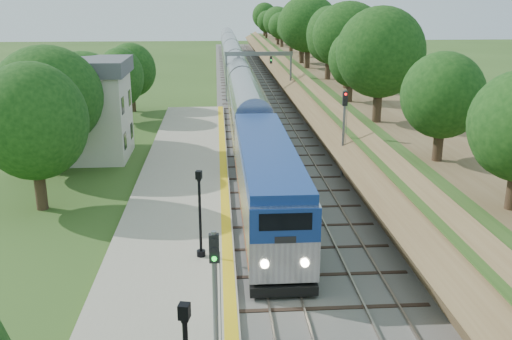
{
  "coord_description": "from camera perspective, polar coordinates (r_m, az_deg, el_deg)",
  "views": [
    {
      "loc": [
        -2.71,
        -15.87,
        12.61
      ],
      "look_at": [
        -0.5,
        16.33,
        2.8
      ],
      "focal_mm": 40.0,
      "sensor_mm": 36.0,
      "label": 1
    }
  ],
  "objects": [
    {
      "name": "train",
      "position": [
        82.26,
        -2.04,
        9.69
      ],
      "size": [
        3.04,
        121.86,
        4.47
      ],
      "color": "black",
      "rests_on": "trackbed"
    },
    {
      "name": "trackbed",
      "position": [
        77.05,
        -0.38,
        7.53
      ],
      "size": [
        9.5,
        170.0,
        0.28
      ],
      "color": "#4C4944",
      "rests_on": "ground"
    },
    {
      "name": "platform",
      "position": [
        34.3,
        -7.84,
        -4.49
      ],
      "size": [
        6.4,
        68.0,
        0.38
      ],
      "primitive_type": "cube",
      "color": "gray",
      "rests_on": "ground"
    },
    {
      "name": "station_building",
      "position": [
        48.0,
        -17.56,
        5.9
      ],
      "size": [
        8.6,
        6.6,
        8.0
      ],
      "color": "beige",
      "rests_on": "ground"
    },
    {
      "name": "signal_gantry",
      "position": [
        71.48,
        0.26,
        10.65
      ],
      "size": [
        8.4,
        0.38,
        6.2
      ],
      "color": "slate",
      "rests_on": "ground"
    },
    {
      "name": "lamppost_far",
      "position": [
        27.76,
        -5.61,
        -4.89
      ],
      "size": [
        0.43,
        0.43,
        4.39
      ],
      "color": "black",
      "rests_on": "platform"
    },
    {
      "name": "yellow_stripe",
      "position": [
        34.14,
        -3.07,
        -4.11
      ],
      "size": [
        0.55,
        68.0,
        0.01
      ],
      "primitive_type": "cube",
      "color": "gold",
      "rests_on": "platform"
    },
    {
      "name": "signal_platform",
      "position": [
        18.37,
        -4.11,
        -12.14
      ],
      "size": [
        0.32,
        0.25,
        5.41
      ],
      "color": "slate",
      "rests_on": "platform"
    },
    {
      "name": "signal_farside",
      "position": [
        40.87,
        8.78,
        4.52
      ],
      "size": [
        0.35,
        0.28,
        6.33
      ],
      "color": "slate",
      "rests_on": "ground"
    },
    {
      "name": "trees_behind_platform",
      "position": [
        38.36,
        -16.61,
        4.04
      ],
      "size": [
        7.82,
        53.32,
        7.21
      ],
      "color": "#332316",
      "rests_on": "ground"
    },
    {
      "name": "embankment",
      "position": [
        77.72,
        5.85,
        8.94
      ],
      "size": [
        10.64,
        170.0,
        11.7
      ],
      "color": "brown",
      "rests_on": "ground"
    }
  ]
}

